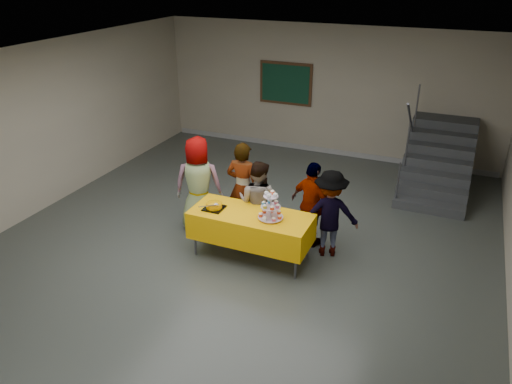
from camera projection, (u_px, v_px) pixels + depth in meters
room_shell at (233, 126)px, 7.14m from camera, size 10.00×10.04×3.02m
bake_table at (251, 226)px, 7.70m from camera, size 1.88×0.78×0.77m
cupcake_stand at (271, 208)px, 7.39m from camera, size 0.38×0.38×0.44m
bear_cake at (214, 205)px, 7.73m from camera, size 0.32×0.36×0.12m
schoolchild_a at (198, 184)px, 8.46m from camera, size 0.94×0.78×1.66m
schoolchild_b at (243, 188)px, 8.37m from camera, size 0.59×0.40×1.61m
schoolchild_c at (258, 202)px, 8.09m from camera, size 0.71×0.56×1.42m
schoolchild_d at (312, 205)px, 7.99m from camera, size 0.92×0.65×1.44m
schoolchild_e at (330, 214)px, 7.73m from camera, size 1.05×0.81×1.43m
staircase at (438, 162)px, 10.29m from camera, size 1.30×2.40×2.04m
noticeboard at (286, 83)px, 11.83m from camera, size 1.30×0.05×1.00m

